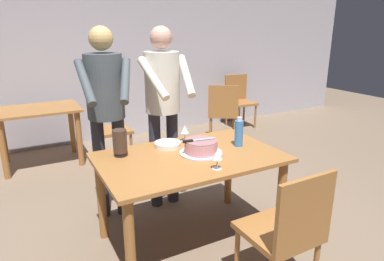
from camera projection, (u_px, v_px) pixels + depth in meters
name	position (u px, v px, depth m)	size (l,w,h in m)	color
ground_plane	(190.00, 239.00, 2.85)	(14.00, 14.00, 0.00)	#7A6651
back_wall	(94.00, 52.00, 5.01)	(10.00, 0.12, 2.70)	#ADA8B2
main_dining_table	(190.00, 170.00, 2.66)	(1.41, 0.89, 0.75)	#9E6633
cake_on_platter	(201.00, 147.00, 2.65)	(0.34, 0.34, 0.11)	silver
cake_knife	(192.00, 141.00, 2.61)	(0.27, 0.06, 0.02)	silver
plate_stack	(168.00, 144.00, 2.82)	(0.22, 0.22, 0.04)	white
wine_glass_near	(217.00, 155.00, 2.35)	(0.08, 0.08, 0.14)	silver
wine_glass_far	(185.00, 130.00, 2.93)	(0.08, 0.08, 0.14)	silver
water_bottle	(239.00, 133.00, 2.81)	(0.07, 0.07, 0.25)	#387AC6
hurricane_lamp	(120.00, 143.00, 2.59)	(0.11, 0.11, 0.21)	black
person_cutting_cake	(163.00, 99.00, 3.11)	(0.47, 0.55, 1.72)	#2D2D38
person_standing_beside	(106.00, 104.00, 2.90)	(0.46, 0.57, 1.72)	#2D2D38
chair_near_side	(287.00, 229.00, 2.12)	(0.45, 0.45, 0.90)	#9E6633
background_table	(39.00, 121.00, 4.23)	(1.00, 0.70, 0.74)	#9E6633
background_chair_0	(223.00, 111.00, 5.11)	(0.61, 0.61, 0.90)	#9E6633
background_chair_1	(106.00, 127.00, 4.30)	(0.44, 0.44, 0.90)	#9E6633
background_chair_2	(239.00, 99.00, 5.96)	(0.47, 0.47, 0.90)	#9E6633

